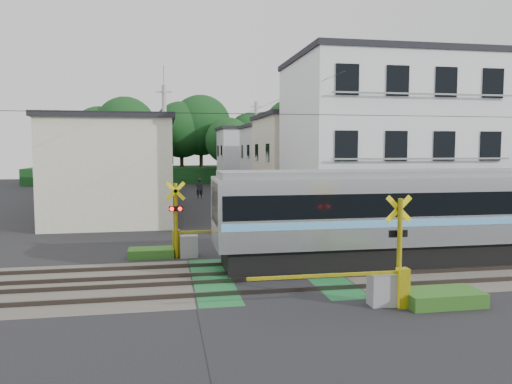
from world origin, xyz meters
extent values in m
plane|color=black|center=(0.00, 0.00, 0.00)|extent=(120.00, 120.00, 0.00)
cube|color=#47423A|center=(0.00, 0.00, 0.00)|extent=(120.00, 6.00, 0.00)
cube|color=black|center=(0.00, 0.00, 0.01)|extent=(5.20, 120.00, 0.00)
cube|color=#145126|center=(-1.90, 0.00, 0.01)|extent=(1.30, 6.00, 0.00)
cube|color=#145126|center=(1.90, 0.00, 0.01)|extent=(1.30, 6.00, 0.00)
cube|color=#3F3833|center=(0.00, -1.90, 0.07)|extent=(120.00, 0.08, 0.14)
cube|color=#3F3833|center=(0.00, -0.50, 0.07)|extent=(120.00, 0.08, 0.14)
cube|color=#3F3833|center=(0.00, 0.50, 0.07)|extent=(120.00, 0.08, 0.14)
cube|color=#3F3833|center=(0.00, 1.90, 0.07)|extent=(120.00, 0.08, 0.14)
cube|color=black|center=(6.89, 1.20, 0.43)|extent=(16.46, 2.27, 0.86)
cube|color=black|center=(0.88, 1.20, 0.29)|extent=(2.29, 2.10, 0.57)
cube|color=silver|center=(6.89, 1.20, 2.10)|extent=(17.15, 2.67, 2.48)
cube|color=black|center=(6.89, 1.20, 2.39)|extent=(16.88, 2.71, 0.84)
cube|color=#5DAFEA|center=(6.89, 1.20, 1.75)|extent=(16.98, 2.70, 0.27)
cube|color=slate|center=(6.89, 1.20, 3.45)|extent=(16.81, 2.19, 0.23)
cube|color=black|center=(-1.64, 1.20, 2.47)|extent=(0.10, 2.29, 1.49)
cylinder|color=#FFEC0D|center=(3.00, -3.60, 1.50)|extent=(0.14, 0.14, 3.00)
cube|color=#FFEC0D|center=(3.00, -3.50, 2.70)|extent=(0.77, 0.05, 0.77)
cube|color=#FFEC0D|center=(3.00, -3.50, 2.70)|extent=(0.77, 0.05, 0.77)
cube|color=black|center=(3.00, -3.50, 2.00)|extent=(0.55, 0.05, 0.20)
sphere|color=#FF0C07|center=(2.84, -3.44, 2.00)|extent=(0.16, 0.16, 0.16)
sphere|color=#FF0C07|center=(3.16, -3.44, 2.00)|extent=(0.16, 0.16, 0.16)
cube|color=gray|center=(2.50, -3.60, 0.45)|extent=(0.70, 0.50, 0.90)
cube|color=#FFEC0D|center=(3.00, -3.85, 0.55)|extent=(0.30, 0.30, 1.10)
cube|color=#FFEC0D|center=(0.75, -3.85, 1.00)|extent=(4.20, 0.08, 0.08)
cylinder|color=#FFEC0D|center=(-3.00, 3.60, 1.50)|extent=(0.14, 0.14, 3.00)
cube|color=#FFEC0D|center=(-3.00, 3.50, 2.70)|extent=(0.77, 0.05, 0.77)
cube|color=#FFEC0D|center=(-3.00, 3.50, 2.70)|extent=(0.77, 0.05, 0.77)
cube|color=black|center=(-3.00, 3.50, 2.00)|extent=(0.55, 0.05, 0.20)
sphere|color=#FF0C07|center=(-3.16, 3.44, 2.00)|extent=(0.16, 0.16, 0.16)
sphere|color=#FF0C07|center=(-2.84, 3.44, 2.00)|extent=(0.16, 0.16, 0.16)
cube|color=gray|center=(-2.50, 3.60, 0.45)|extent=(0.70, 0.50, 0.90)
cube|color=#FFEC0D|center=(-3.00, 3.85, 0.55)|extent=(0.30, 0.30, 1.10)
cube|color=#FFEC0D|center=(-0.75, 3.85, 1.00)|extent=(4.20, 0.08, 0.08)
cube|color=white|center=(8.50, 9.50, 4.50)|extent=(10.00, 8.00, 9.00)
cube|color=black|center=(8.50, 9.50, 9.15)|extent=(10.20, 8.16, 0.30)
cube|color=black|center=(4.80, 5.47, 1.50)|extent=(1.10, 0.06, 1.40)
cube|color=black|center=(7.25, 5.47, 1.50)|extent=(1.10, 0.06, 1.40)
cube|color=black|center=(9.70, 5.47, 1.50)|extent=(1.10, 0.06, 1.40)
cube|color=black|center=(12.15, 5.47, 1.50)|extent=(1.10, 0.06, 1.40)
cube|color=gray|center=(8.50, 5.25, 0.90)|extent=(9.00, 0.06, 0.08)
cube|color=black|center=(4.80, 5.47, 4.50)|extent=(1.10, 0.06, 1.40)
cube|color=black|center=(7.25, 5.47, 4.50)|extent=(1.10, 0.06, 1.40)
cube|color=black|center=(9.70, 5.47, 4.50)|extent=(1.10, 0.06, 1.40)
cube|color=black|center=(12.15, 5.47, 4.50)|extent=(1.10, 0.06, 1.40)
cube|color=gray|center=(8.50, 5.25, 3.90)|extent=(9.00, 0.06, 0.08)
cube|color=black|center=(4.80, 5.47, 7.50)|extent=(1.10, 0.06, 1.40)
cube|color=black|center=(7.25, 5.47, 7.50)|extent=(1.10, 0.06, 1.40)
cube|color=black|center=(9.70, 5.47, 7.50)|extent=(1.10, 0.06, 1.40)
cube|color=black|center=(12.15, 5.47, 7.50)|extent=(1.10, 0.06, 1.40)
cube|color=gray|center=(8.50, 5.25, 6.90)|extent=(9.00, 0.06, 0.08)
cube|color=beige|center=(-6.50, 14.00, 3.00)|extent=(7.00, 7.00, 6.00)
cube|color=black|center=(-6.50, 14.00, 6.15)|extent=(7.35, 7.35, 0.30)
cube|color=black|center=(-2.97, 12.25, 1.30)|extent=(0.06, 1.00, 1.20)
cube|color=black|center=(-2.97, 15.75, 1.30)|extent=(0.06, 1.00, 1.20)
cube|color=black|center=(-2.97, 12.25, 4.10)|extent=(0.06, 1.00, 1.20)
cube|color=black|center=(-2.97, 15.75, 4.10)|extent=(0.06, 1.00, 1.20)
cube|color=beige|center=(6.80, 18.00, 3.25)|extent=(7.00, 8.00, 6.50)
cube|color=black|center=(6.80, 18.00, 6.65)|extent=(7.35, 8.40, 0.30)
cube|color=black|center=(3.27, 16.00, 1.30)|extent=(0.06, 1.00, 1.20)
cube|color=black|center=(3.27, 20.00, 1.30)|extent=(0.06, 1.00, 1.20)
cube|color=black|center=(3.27, 16.00, 4.10)|extent=(0.06, 1.00, 1.20)
cube|color=black|center=(3.27, 20.00, 4.10)|extent=(0.06, 1.00, 1.20)
cube|color=#B1B4B7|center=(-7.00, 23.00, 2.90)|extent=(8.00, 7.00, 5.80)
cube|color=black|center=(-7.00, 23.00, 5.95)|extent=(8.40, 7.35, 0.30)
cube|color=black|center=(-2.97, 21.25, 1.30)|extent=(0.06, 1.00, 1.20)
cube|color=black|center=(-2.97, 24.75, 1.30)|extent=(0.06, 1.00, 1.20)
cube|color=black|center=(-2.97, 21.25, 4.10)|extent=(0.06, 1.00, 1.20)
cube|color=black|center=(-2.97, 24.75, 4.10)|extent=(0.06, 1.00, 1.20)
cube|color=#B1B4B7|center=(7.20, 28.00, 3.10)|extent=(7.00, 7.00, 6.20)
cube|color=black|center=(7.20, 28.00, 6.35)|extent=(7.35, 7.35, 0.30)
cube|color=black|center=(3.67, 26.25, 1.30)|extent=(0.06, 1.00, 1.20)
cube|color=black|center=(3.67, 29.75, 1.30)|extent=(0.06, 1.00, 1.20)
cube|color=black|center=(3.67, 26.25, 4.10)|extent=(0.06, 1.00, 1.20)
cube|color=black|center=(3.67, 29.75, 4.10)|extent=(0.06, 1.00, 1.20)
cube|color=beige|center=(-6.80, 33.00, 3.00)|extent=(7.00, 8.00, 6.00)
cube|color=black|center=(-6.80, 33.00, 6.15)|extent=(7.35, 8.40, 0.30)
cube|color=black|center=(-3.27, 31.00, 1.30)|extent=(0.06, 1.00, 1.20)
cube|color=black|center=(-3.27, 35.00, 1.30)|extent=(0.06, 1.00, 1.20)
cube|color=black|center=(-3.27, 31.00, 4.10)|extent=(0.06, 1.00, 1.20)
cube|color=black|center=(-3.27, 35.00, 4.10)|extent=(0.06, 1.00, 1.20)
cube|color=#B1B4B7|center=(6.50, 38.00, 3.20)|extent=(8.00, 7.00, 6.40)
cube|color=black|center=(6.50, 38.00, 6.55)|extent=(8.40, 7.35, 0.30)
cube|color=black|center=(2.47, 36.25, 1.30)|extent=(0.06, 1.00, 1.20)
cube|color=black|center=(2.47, 39.75, 1.30)|extent=(0.06, 1.00, 1.20)
cube|color=black|center=(2.47, 36.25, 4.10)|extent=(0.06, 1.00, 1.20)
cube|color=black|center=(2.47, 39.75, 4.10)|extent=(0.06, 1.00, 1.20)
cube|color=#133915|center=(0.00, 50.00, 1.00)|extent=(40.00, 10.00, 2.00)
cylinder|color=#332114|center=(-14.40, 48.82, 2.21)|extent=(0.50, 0.50, 4.42)
sphere|color=#133915|center=(-14.40, 48.82, 5.74)|extent=(6.18, 6.18, 6.18)
cylinder|color=#332114|center=(-11.49, 49.56, 2.42)|extent=(0.50, 0.50, 4.85)
sphere|color=#133915|center=(-11.49, 49.56, 6.30)|extent=(6.78, 6.78, 6.78)
cylinder|color=#332114|center=(-8.26, 48.81, 2.72)|extent=(0.50, 0.50, 5.44)
sphere|color=#133915|center=(-8.26, 48.81, 7.07)|extent=(7.61, 7.61, 7.61)
cylinder|color=#332114|center=(-5.43, 45.53, 2.00)|extent=(0.50, 0.50, 4.01)
sphere|color=#133915|center=(-5.43, 45.53, 5.21)|extent=(5.61, 5.61, 5.61)
cylinder|color=#332114|center=(-1.26, 49.93, 2.63)|extent=(0.50, 0.50, 5.25)
sphere|color=#133915|center=(-1.26, 49.93, 6.83)|extent=(7.35, 7.35, 7.35)
cylinder|color=#332114|center=(1.33, 50.44, 2.86)|extent=(0.50, 0.50, 5.72)
sphere|color=#133915|center=(1.33, 50.44, 7.44)|extent=(8.01, 8.01, 8.01)
cylinder|color=#332114|center=(4.31, 45.01, 2.05)|extent=(0.50, 0.50, 4.09)
sphere|color=#133915|center=(4.31, 45.01, 5.32)|extent=(5.73, 5.73, 5.73)
cylinder|color=#332114|center=(7.99, 50.25, 2.30)|extent=(0.50, 0.50, 4.60)
sphere|color=#133915|center=(7.99, 50.25, 5.98)|extent=(6.44, 6.44, 6.44)
cylinder|color=#332114|center=(10.10, 50.92, 2.34)|extent=(0.50, 0.50, 4.69)
sphere|color=#133915|center=(10.10, 50.92, 6.10)|extent=(6.57, 6.57, 6.57)
cylinder|color=#332114|center=(13.80, 50.51, 2.80)|extent=(0.50, 0.50, 5.59)
sphere|color=#133915|center=(13.80, 50.51, 7.27)|extent=(7.83, 7.83, 7.83)
cube|color=black|center=(6.00, 1.20, 5.60)|extent=(60.00, 0.02, 0.02)
cylinder|color=#A5A5A0|center=(-3.40, 13.00, 4.00)|extent=(0.26, 0.26, 8.00)
cube|color=#A5A5A0|center=(-3.40, 13.00, 7.60)|extent=(0.90, 0.08, 0.08)
cylinder|color=#A5A5A0|center=(3.60, 22.00, 4.00)|extent=(0.26, 0.26, 8.00)
cube|color=#A5A5A0|center=(3.60, 22.00, 7.60)|extent=(0.90, 0.08, 0.08)
cylinder|color=#A5A5A0|center=(-3.40, 34.00, 4.00)|extent=(0.26, 0.26, 8.00)
cube|color=#A5A5A0|center=(-3.40, 34.00, 7.60)|extent=(0.90, 0.08, 0.08)
cube|color=black|center=(-3.40, 23.50, 7.40)|extent=(0.02, 42.00, 0.02)
cube|color=black|center=(3.60, 23.50, 7.40)|extent=(0.02, 42.00, 0.02)
imported|color=black|center=(-0.49, 27.30, 0.89)|extent=(0.69, 0.50, 1.78)
cube|color=#2D5E1E|center=(4.20, -3.80, 0.20)|extent=(2.20, 1.20, 0.40)
cube|color=#2D5E1E|center=(-4.00, 3.90, 0.18)|extent=(1.80, 1.00, 0.36)
cube|color=#2D5E1E|center=(4.60, 3.20, 0.15)|extent=(1.50, 0.90, 0.30)
camera|label=1|loc=(-3.38, -16.35, 4.38)|focal=35.00mm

